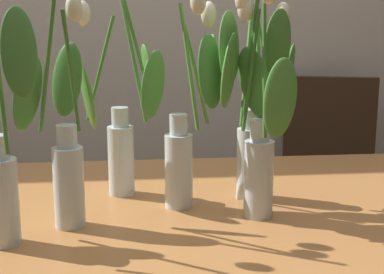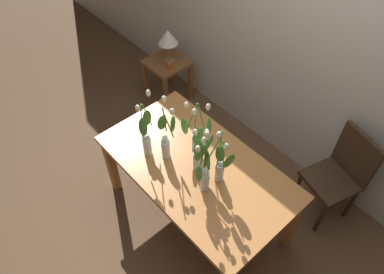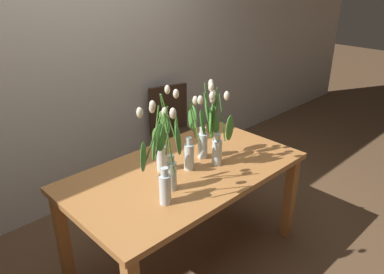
% 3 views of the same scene
% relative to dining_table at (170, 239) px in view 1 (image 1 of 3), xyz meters
% --- Properties ---
extents(dining_table, '(1.60, 0.90, 0.74)m').
position_rel_dining_table_xyz_m(dining_table, '(0.00, 0.00, 0.00)').
color(dining_table, '#B7753D').
rests_on(dining_table, ground).
extents(tulip_vase_0, '(0.24, 0.21, 0.57)m').
position_rel_dining_table_xyz_m(tulip_vase_0, '(-0.11, 0.09, 0.29)').
color(tulip_vase_0, silver).
rests_on(tulip_vase_0, dining_table).
extents(tulip_vase_1, '(0.14, 0.19, 0.52)m').
position_rel_dining_table_xyz_m(tulip_vase_1, '(0.04, -0.02, 0.27)').
color(tulip_vase_1, silver).
rests_on(tulip_vase_1, dining_table).
extents(tulip_vase_2, '(0.18, 0.15, 0.57)m').
position_rel_dining_table_xyz_m(tulip_vase_2, '(-0.24, -0.10, 0.27)').
color(tulip_vase_2, silver).
rests_on(tulip_vase_2, dining_table).
extents(tulip_vase_4, '(0.18, 0.18, 0.58)m').
position_rel_dining_table_xyz_m(tulip_vase_4, '(0.19, -0.11, 0.31)').
color(tulip_vase_4, silver).
rests_on(tulip_vase_4, dining_table).
extents(tulip_vase_5, '(0.20, 0.18, 0.58)m').
position_rel_dining_table_xyz_m(tulip_vase_5, '(0.22, 0.01, 0.31)').
color(tulip_vase_5, silver).
rests_on(tulip_vase_5, dining_table).
extents(dining_chair, '(0.49, 0.49, 0.93)m').
position_rel_dining_table_xyz_m(dining_chair, '(0.75, 0.98, -0.12)').
color(dining_chair, '#382619').
rests_on(dining_chair, ground).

